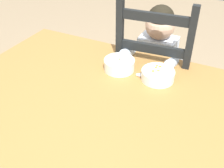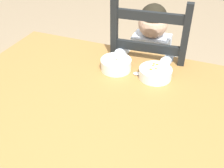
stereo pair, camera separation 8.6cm
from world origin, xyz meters
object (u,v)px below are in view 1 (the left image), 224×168
object	(u,v)px
dining_table	(95,114)
child_figure	(155,59)
spoon	(144,75)
bowl_of_carrots	(158,75)
dining_chair	(154,80)
bowl_of_peas	(119,64)

from	to	relation	value
dining_table	child_figure	distance (m)	0.59
spoon	bowl_of_carrots	bearing A→B (deg)	1.56
dining_table	bowl_of_carrots	distance (m)	0.37
child_figure	bowl_of_carrots	world-z (taller)	child_figure
bowl_of_carrots	dining_chair	bearing A→B (deg)	109.00
dining_table	bowl_of_carrots	size ratio (longest dim) A/B	8.50
bowl_of_carrots	child_figure	bearing A→B (deg)	109.99
bowl_of_carrots	spoon	size ratio (longest dim) A/B	1.19
dining_chair	bowl_of_carrots	world-z (taller)	dining_chair
child_figure	dining_table	bearing A→B (deg)	-99.65
bowl_of_peas	spoon	distance (m)	0.14
bowl_of_carrots	spoon	xyz separation A→B (m)	(-0.07, -0.00, -0.02)
bowl_of_peas	child_figure	bearing A→B (deg)	70.00
dining_chair	bowl_of_carrots	bearing A→B (deg)	-71.00
dining_chair	bowl_of_peas	xyz separation A→B (m)	(-0.11, -0.29, 0.25)
bowl_of_peas	spoon	xyz separation A→B (m)	(0.14, -0.00, -0.03)
child_figure	spoon	size ratio (longest dim) A/B	7.00
dining_chair	child_figure	bearing A→B (deg)	-152.65
bowl_of_carrots	spoon	bearing A→B (deg)	-178.44
dining_table	child_figure	bearing A→B (deg)	80.35
child_figure	bowl_of_peas	size ratio (longest dim) A/B	6.02
dining_chair	bowl_of_carrots	distance (m)	0.40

